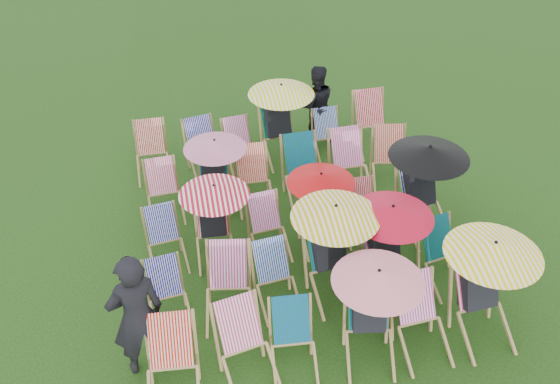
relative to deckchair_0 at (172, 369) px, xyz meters
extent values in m
plane|color=black|center=(2.00, 2.32, -0.49)|extent=(100.00, 100.00, 0.00)
cube|color=red|center=(0.02, 0.27, 0.19)|extent=(0.54, 0.42, 0.61)
cube|color=#D82B6D|center=(0.85, 0.36, 0.18)|extent=(0.57, 0.47, 0.60)
cube|color=#096440|center=(1.50, 0.34, 0.12)|extent=(0.48, 0.37, 0.55)
cube|color=#0B7647|center=(2.49, 0.35, 0.16)|extent=(0.55, 0.44, 0.59)
cube|color=black|center=(2.49, 0.30, 0.16)|extent=(0.47, 0.49, 0.62)
sphere|color=tan|center=(2.50, 0.40, 0.49)|extent=(0.22, 0.22, 0.22)
cylinder|color=black|center=(2.54, 0.25, 0.44)|extent=(0.03, 0.03, 0.72)
cone|color=pink|center=(2.54, 0.25, 0.77)|extent=(1.13, 1.13, 0.18)
cube|color=#DC2C9A|center=(3.13, 0.35, 0.17)|extent=(0.53, 0.41, 0.59)
cube|color=#D62A68|center=(3.97, 0.42, 0.22)|extent=(0.56, 0.44, 0.63)
cube|color=black|center=(3.98, 0.36, 0.21)|extent=(0.48, 0.50, 0.67)
sphere|color=tan|center=(3.97, 0.47, 0.56)|extent=(0.23, 0.23, 0.23)
cylinder|color=black|center=(4.05, 0.32, 0.51)|extent=(0.03, 0.03, 0.78)
cone|color=yellow|center=(4.05, 0.32, 0.86)|extent=(1.22, 1.22, 0.19)
cube|color=#0D0799|center=(-0.01, 1.45, 0.08)|extent=(0.46, 0.37, 0.51)
cube|color=#D0297E|center=(0.87, 1.42, 0.17)|extent=(0.56, 0.45, 0.60)
cube|color=#082DA9|center=(1.47, 1.46, 0.11)|extent=(0.49, 0.39, 0.54)
cube|color=#0A693A|center=(2.26, 1.51, 0.21)|extent=(0.57, 0.45, 0.63)
cube|color=black|center=(2.27, 1.46, 0.21)|extent=(0.49, 0.51, 0.66)
sphere|color=tan|center=(2.25, 1.57, 0.55)|extent=(0.23, 0.23, 0.23)
cylinder|color=black|center=(2.34, 1.43, 0.50)|extent=(0.03, 0.03, 0.77)
cone|color=#E5AF0C|center=(2.34, 1.43, 0.85)|extent=(1.21, 1.21, 0.19)
cube|color=#FC32AB|center=(3.04, 1.44, 0.17)|extent=(0.56, 0.45, 0.59)
cube|color=black|center=(3.05, 1.39, 0.17)|extent=(0.49, 0.50, 0.62)
sphere|color=tan|center=(3.03, 1.49, 0.49)|extent=(0.22, 0.22, 0.22)
cylinder|color=black|center=(3.11, 1.36, 0.44)|extent=(0.03, 0.03, 0.73)
cone|color=#B60A24|center=(3.11, 1.36, 0.77)|extent=(1.14, 1.14, 0.18)
cube|color=#096429|center=(3.88, 1.40, 0.13)|extent=(0.52, 0.43, 0.55)
cube|color=#070A93|center=(0.02, 2.58, 0.08)|extent=(0.47, 0.37, 0.51)
cube|color=red|center=(0.78, 2.56, 0.11)|extent=(0.46, 0.35, 0.54)
cube|color=black|center=(0.78, 2.51, 0.11)|extent=(0.39, 0.40, 0.56)
sphere|color=tan|center=(0.78, 2.61, 0.40)|extent=(0.20, 0.20, 0.20)
cylinder|color=black|center=(0.83, 2.47, 0.35)|extent=(0.03, 0.03, 0.66)
cone|color=red|center=(0.83, 2.47, 0.66)|extent=(1.03, 1.03, 0.16)
cube|color=#F731A3|center=(1.56, 2.53, 0.09)|extent=(0.48, 0.38, 0.52)
cube|color=#0B7433|center=(2.36, 2.54, 0.10)|extent=(0.46, 0.34, 0.53)
cube|color=black|center=(2.36, 2.50, 0.10)|extent=(0.38, 0.40, 0.56)
sphere|color=tan|center=(2.36, 2.59, 0.39)|extent=(0.20, 0.20, 0.20)
cylinder|color=black|center=(2.42, 2.46, 0.35)|extent=(0.03, 0.03, 0.65)
cone|color=#BB0A0C|center=(2.42, 2.46, 0.64)|extent=(1.02, 1.02, 0.16)
cube|color=red|center=(3.09, 2.62, 0.08)|extent=(0.44, 0.33, 0.52)
cube|color=#071B94|center=(4.01, 2.57, 0.22)|extent=(0.59, 0.48, 0.64)
cube|color=black|center=(4.02, 2.52, 0.22)|extent=(0.52, 0.53, 0.67)
sphere|color=tan|center=(4.00, 2.63, 0.57)|extent=(0.23, 0.23, 0.23)
cylinder|color=black|center=(4.10, 2.48, 0.51)|extent=(0.03, 0.03, 0.78)
cone|color=black|center=(4.10, 2.48, 0.87)|extent=(1.22, 1.22, 0.19)
cube|color=#FC326A|center=(0.08, 3.76, 0.10)|extent=(0.47, 0.36, 0.53)
cube|color=#0B763E|center=(0.95, 3.79, 0.10)|extent=(0.49, 0.40, 0.53)
cube|color=black|center=(0.94, 3.74, 0.10)|extent=(0.43, 0.44, 0.55)
sphere|color=tan|center=(0.96, 3.83, 0.39)|extent=(0.19, 0.19, 0.19)
cylinder|color=black|center=(0.99, 3.69, 0.34)|extent=(0.03, 0.03, 0.65)
cone|color=#D16B8D|center=(0.99, 3.69, 0.63)|extent=(1.02, 1.02, 0.16)
cube|color=red|center=(1.57, 3.76, 0.15)|extent=(0.49, 0.36, 0.57)
cube|color=#0A733A|center=(2.42, 3.79, 0.20)|extent=(0.54, 0.40, 0.62)
cube|color=#FC329A|center=(3.25, 3.82, 0.20)|extent=(0.53, 0.40, 0.62)
cube|color=red|center=(4.01, 3.82, 0.17)|extent=(0.55, 0.45, 0.59)
cube|color=red|center=(-0.04, 4.96, 0.13)|extent=(0.47, 0.35, 0.55)
cube|color=#10079F|center=(0.83, 4.85, 0.13)|extent=(0.53, 0.43, 0.56)
cube|color=#D92B8D|center=(1.49, 4.86, 0.08)|extent=(0.47, 0.38, 0.52)
cube|color=#09642C|center=(2.25, 5.01, 0.19)|extent=(0.56, 0.44, 0.62)
cube|color=black|center=(2.26, 4.96, 0.19)|extent=(0.48, 0.49, 0.65)
sphere|color=tan|center=(2.25, 5.07, 0.53)|extent=(0.23, 0.23, 0.23)
cylinder|color=black|center=(2.33, 4.93, 0.48)|extent=(0.03, 0.03, 0.75)
cone|color=yellow|center=(2.33, 4.93, 0.82)|extent=(1.19, 1.19, 0.18)
cube|color=#072EA1|center=(3.16, 4.84, 0.08)|extent=(0.45, 0.34, 0.52)
cube|color=red|center=(4.04, 5.01, 0.21)|extent=(0.53, 0.39, 0.63)
imported|color=black|center=(-0.33, 0.51, 0.43)|extent=(0.77, 0.61, 1.85)
imported|color=black|center=(3.04, 5.20, 0.28)|extent=(0.77, 0.61, 1.55)
camera|label=1|loc=(0.33, -4.67, 6.06)|focal=40.00mm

